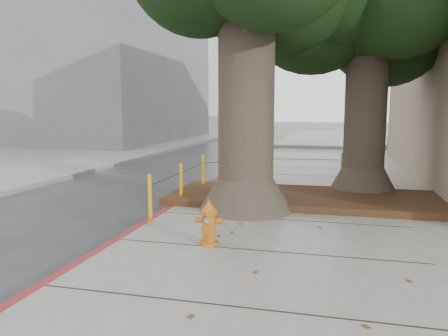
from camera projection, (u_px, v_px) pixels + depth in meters
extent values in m
plane|color=#28282B|center=(231.00, 257.00, 6.96)|extent=(140.00, 140.00, 0.00)
cube|color=slate|center=(392.00, 138.00, 34.34)|extent=(16.00, 20.00, 0.15)
cube|color=maroon|center=(170.00, 210.00, 9.83)|extent=(0.14, 26.00, 0.16)
cube|color=black|center=(304.00, 198.00, 10.46)|extent=(6.40, 2.60, 0.16)
cube|color=slate|center=(96.00, 56.00, 30.90)|extent=(12.00, 16.00, 12.00)
cube|color=silver|center=(179.00, 66.00, 53.28)|extent=(12.00, 18.00, 15.00)
cone|color=#4C3F33|center=(246.00, 194.00, 9.56)|extent=(2.04, 2.04, 0.70)
cylinder|color=#4C3F33|center=(246.00, 100.00, 9.28)|extent=(1.20, 1.20, 4.22)
cone|color=#4C3F33|center=(362.00, 180.00, 11.33)|extent=(1.77, 1.77, 0.70)
cylinder|color=#4C3F33|center=(366.00, 110.00, 11.09)|extent=(1.04, 1.04, 3.84)
sphere|color=black|center=(415.00, 2.00, 10.85)|extent=(3.00, 3.00, 3.00)
cylinder|color=orange|center=(150.00, 199.00, 8.49)|extent=(0.08, 0.08, 0.90)
sphere|color=orange|center=(149.00, 177.00, 8.43)|extent=(0.09, 0.09, 0.09)
cylinder|color=orange|center=(181.00, 184.00, 10.22)|extent=(0.08, 0.08, 0.90)
sphere|color=orange|center=(181.00, 165.00, 10.16)|extent=(0.09, 0.09, 0.09)
cylinder|color=orange|center=(203.00, 173.00, 11.95)|extent=(0.08, 0.08, 0.90)
sphere|color=orange|center=(203.00, 157.00, 11.89)|extent=(0.09, 0.09, 0.09)
cylinder|color=orange|center=(266.00, 168.00, 13.03)|extent=(0.08, 0.08, 0.90)
sphere|color=orange|center=(266.00, 153.00, 12.97)|extent=(0.09, 0.09, 0.09)
cylinder|color=orange|center=(342.00, 169.00, 12.69)|extent=(0.08, 0.08, 0.90)
sphere|color=orange|center=(342.00, 154.00, 12.63)|extent=(0.09, 0.09, 0.09)
cylinder|color=black|center=(167.00, 178.00, 9.32)|extent=(0.02, 1.80, 0.02)
cylinder|color=black|center=(193.00, 168.00, 11.05)|extent=(0.02, 1.80, 0.02)
cylinder|color=black|center=(236.00, 161.00, 12.45)|extent=(1.51, 1.51, 0.02)
cylinder|color=black|center=(304.00, 159.00, 12.82)|extent=(2.20, 0.22, 0.02)
cylinder|color=#C26213|center=(209.00, 243.00, 7.12)|extent=(0.31, 0.31, 0.06)
cylinder|color=#C26213|center=(209.00, 227.00, 7.09)|extent=(0.21, 0.21, 0.48)
cylinder|color=#C26213|center=(209.00, 212.00, 7.06)|extent=(0.28, 0.28, 0.07)
cone|color=#C26213|center=(209.00, 207.00, 7.04)|extent=(0.26, 0.26, 0.13)
cylinder|color=#C26213|center=(209.00, 202.00, 7.03)|extent=(0.05, 0.05, 0.05)
cylinder|color=#C26213|center=(202.00, 220.00, 7.11)|extent=(0.14, 0.09, 0.09)
cylinder|color=#C26213|center=(216.00, 221.00, 7.04)|extent=(0.14, 0.09, 0.09)
cylinder|color=#C26213|center=(207.00, 229.00, 6.98)|extent=(0.13, 0.14, 0.12)
cube|color=#5999D8|center=(207.00, 221.00, 6.97)|extent=(0.07, 0.00, 0.07)
imported|color=#B9B8BE|center=(424.00, 142.00, 22.82)|extent=(3.84, 1.96, 1.25)
imported|color=black|center=(105.00, 136.00, 28.10)|extent=(1.97, 3.99, 1.12)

